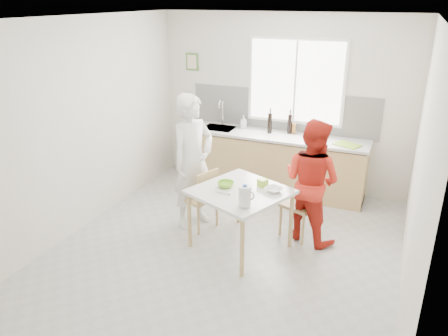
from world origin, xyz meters
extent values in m
plane|color=#B7B7B2|center=(0.00, 0.00, 0.00)|extent=(4.50, 4.50, 0.00)
plane|color=silver|center=(0.00, 2.25, 1.35)|extent=(4.00, 0.00, 4.00)
plane|color=silver|center=(0.00, -2.25, 1.35)|extent=(4.00, 0.00, 4.00)
plane|color=silver|center=(-2.00, 0.00, 1.35)|extent=(0.00, 4.50, 4.50)
plane|color=silver|center=(2.00, 0.00, 1.35)|extent=(0.00, 4.50, 4.50)
plane|color=white|center=(0.00, 0.00, 2.70)|extent=(4.50, 4.50, 0.00)
cube|color=white|center=(0.20, 2.23, 1.70)|extent=(1.50, 0.03, 1.30)
cube|color=white|center=(0.20, 2.21, 1.70)|extent=(1.40, 0.02, 1.20)
cube|color=white|center=(0.20, 2.21, 1.70)|extent=(0.03, 0.03, 1.20)
cube|color=white|center=(0.00, 2.24, 1.23)|extent=(3.00, 0.02, 0.65)
cube|color=#4E7E39|center=(-1.55, 2.23, 1.90)|extent=(0.22, 0.02, 0.28)
cube|color=beige|center=(-1.55, 2.22, 1.90)|extent=(0.16, 0.01, 0.22)
cube|color=tan|center=(0.00, 1.95, 0.43)|extent=(2.80, 0.60, 0.86)
cube|color=#3F3326|center=(0.00, 1.95, 0.05)|extent=(2.80, 0.54, 0.10)
cube|color=silver|center=(0.00, 1.95, 0.90)|extent=(2.84, 0.64, 0.04)
cube|color=#A5A5AA|center=(-0.95, 1.95, 0.91)|extent=(0.50, 0.40, 0.03)
cylinder|color=silver|center=(-0.95, 2.11, 1.10)|extent=(0.02, 0.02, 0.36)
torus|color=silver|center=(-0.95, 2.04, 1.28)|extent=(0.02, 0.18, 0.18)
cube|color=white|center=(0.13, 0.12, 0.74)|extent=(1.29, 1.29, 0.04)
cylinder|color=tan|center=(-0.44, -0.12, 0.35)|extent=(0.05, 0.05, 0.71)
cylinder|color=tan|center=(-0.11, 0.69, 0.35)|extent=(0.05, 0.05, 0.71)
cylinder|color=tan|center=(0.37, -0.45, 0.35)|extent=(0.05, 0.05, 0.71)
cylinder|color=tan|center=(0.70, 0.36, 0.35)|extent=(0.05, 0.05, 0.71)
cube|color=tan|center=(-0.57, 0.40, 0.41)|extent=(0.50, 0.50, 0.04)
cube|color=tan|center=(-0.40, 0.34, 0.63)|extent=(0.16, 0.35, 0.40)
cylinder|color=tan|center=(-0.66, 0.62, 0.20)|extent=(0.03, 0.03, 0.40)
cylinder|color=tan|center=(-0.78, 0.31, 0.20)|extent=(0.03, 0.03, 0.40)
cylinder|color=tan|center=(-0.35, 0.49, 0.20)|extent=(0.03, 0.03, 0.40)
cylinder|color=tan|center=(-0.47, 0.19, 0.20)|extent=(0.03, 0.03, 0.40)
cube|color=tan|center=(0.74, 0.68, 0.44)|extent=(0.53, 0.53, 0.04)
cube|color=tan|center=(0.81, 0.85, 0.67)|extent=(0.37, 0.17, 0.43)
cylinder|color=tan|center=(0.51, 0.59, 0.21)|extent=(0.03, 0.03, 0.42)
cylinder|color=tan|center=(0.83, 0.46, 0.21)|extent=(0.03, 0.03, 0.42)
cylinder|color=tan|center=(0.64, 0.91, 0.21)|extent=(0.03, 0.03, 0.42)
cylinder|color=tan|center=(0.96, 0.78, 0.21)|extent=(0.03, 0.03, 0.42)
imported|color=white|center=(-0.66, 0.44, 0.90)|extent=(0.64, 0.77, 1.79)
imported|color=red|center=(0.85, 0.68, 0.79)|extent=(0.93, 0.84, 1.57)
imported|color=#85D030|center=(-0.08, 0.15, 0.80)|extent=(0.26, 0.26, 0.06)
imported|color=white|center=(0.50, 0.24, 0.79)|extent=(0.26, 0.26, 0.05)
cylinder|color=white|center=(0.32, -0.26, 0.89)|extent=(0.14, 0.14, 0.22)
cylinder|color=blue|center=(0.32, -0.26, 1.01)|extent=(0.05, 0.05, 0.03)
torus|color=white|center=(0.39, -0.26, 0.91)|extent=(0.11, 0.06, 0.11)
cube|color=#9DD932|center=(0.33, 0.34, 0.81)|extent=(0.13, 0.13, 0.09)
cylinder|color=#A5A5AA|center=(-0.03, -0.05, 0.77)|extent=(0.16, 0.02, 0.01)
cube|color=#88B82A|center=(1.10, 1.85, 0.93)|extent=(0.42, 0.37, 0.01)
cylinder|color=black|center=(-0.11, 1.99, 1.08)|extent=(0.07, 0.07, 0.32)
cylinder|color=black|center=(0.18, 2.10, 1.07)|extent=(0.07, 0.07, 0.30)
cylinder|color=#955B20|center=(0.24, 2.10, 1.00)|extent=(0.06, 0.06, 0.16)
imported|color=#999999|center=(-0.58, 2.09, 1.02)|extent=(0.13, 0.13, 0.21)
camera|label=1|loc=(1.78, -4.28, 2.90)|focal=35.00mm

